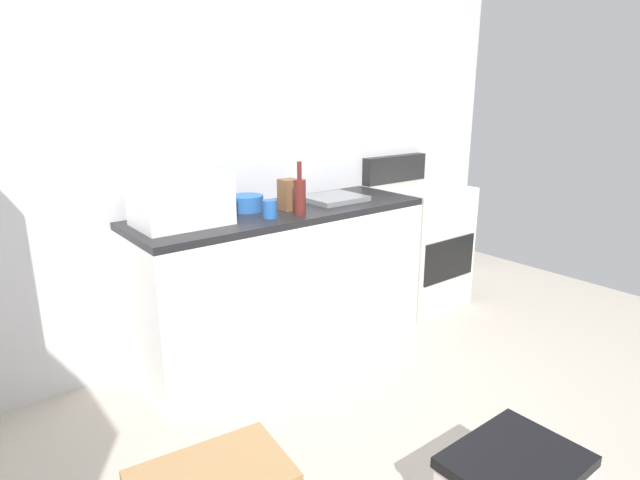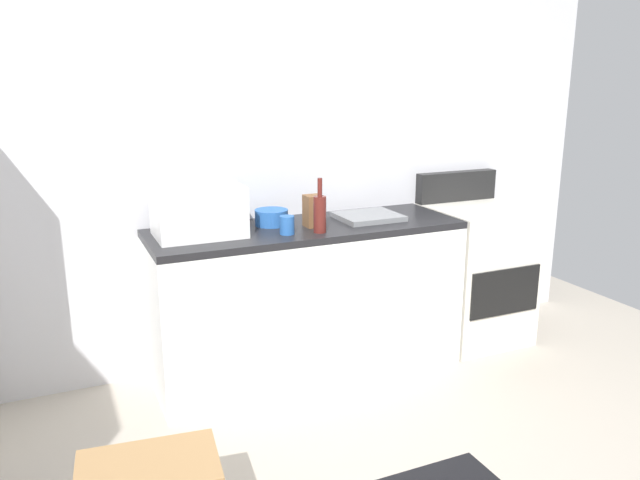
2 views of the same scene
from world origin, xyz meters
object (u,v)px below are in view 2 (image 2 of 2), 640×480
Objects in this scene: stove_oven at (475,271)px; microwave at (198,211)px; mixing_bowl at (271,217)px; coffee_mug at (287,225)px; wine_bottle at (320,213)px; knife_block at (314,211)px.

microwave reaches higher than stove_oven.
mixing_bowl is (0.44, 0.07, -0.09)m from microwave.
coffee_mug is (0.44, -0.16, -0.09)m from microwave.
microwave is 2.42× the size of mixing_bowl.
wine_bottle reaches higher than knife_block.
wine_bottle reaches higher than mixing_bowl.
stove_oven is 3.67× the size of wine_bottle.
stove_oven is 5.79× the size of mixing_bowl.
wine_bottle is at bearing -55.97° from mixing_bowl.
stove_oven is 1.34m from wine_bottle.
wine_bottle is 0.19m from coffee_mug.
microwave reaches higher than mixing_bowl.
microwave is 1.53× the size of wine_bottle.
microwave reaches higher than coffee_mug.
microwave is at bearing -170.38° from mixing_bowl.
stove_oven is 11.00× the size of coffee_mug.
stove_oven is at bearing 1.82° from knife_block.
knife_block reaches higher than mixing_bowl.
stove_oven is 1.48m from coffee_mug.
stove_oven is at bearing 5.89° from coffee_mug.
knife_block is (0.20, 0.11, 0.04)m from coffee_mug.
stove_oven is 1.30m from knife_block.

